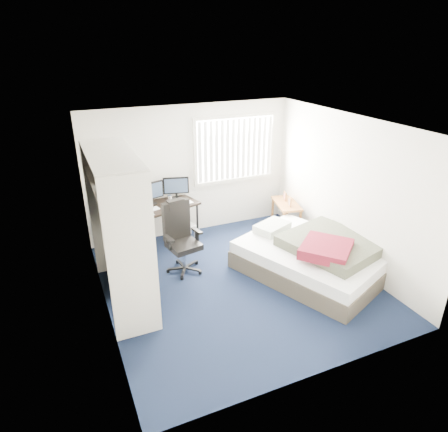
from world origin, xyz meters
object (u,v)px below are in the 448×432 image
nightstand (286,206)px  desk (153,205)px  bed (314,256)px  office_chair (181,244)px

nightstand → desk: bearing=172.4°
nightstand → bed: nightstand is taller
office_chair → nightstand: size_ratio=1.34×
desk → office_chair: 1.08m
desk → nightstand: 2.66m
desk → nightstand: bearing=-7.6°
desk → nightstand: (2.62, -0.35, -0.31)m
desk → office_chair: size_ratio=1.44×
desk → bed: (2.15, -1.99, -0.51)m
office_chair → desk: bearing=101.4°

